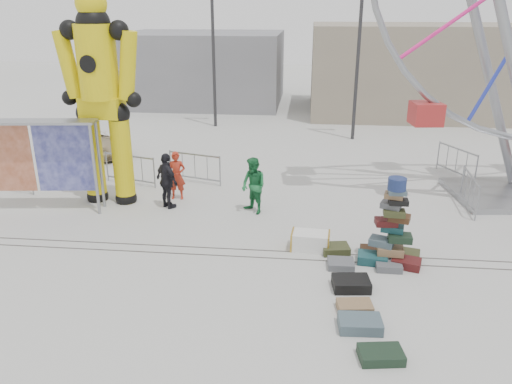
# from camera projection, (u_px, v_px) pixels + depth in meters

# --- Properties ---
(ground) EXTENTS (90.00, 90.00, 0.00)m
(ground) POSITION_uv_depth(u_px,v_px,m) (268.00, 270.00, 12.03)
(ground) COLOR #9E9E99
(ground) RESTS_ON ground
(track_line_near) EXTENTS (40.00, 0.04, 0.01)m
(track_line_near) POSITION_uv_depth(u_px,v_px,m) (270.00, 258.00, 12.59)
(track_line_near) COLOR #47443F
(track_line_near) RESTS_ON ground
(track_line_far) EXTENTS (40.00, 0.04, 0.01)m
(track_line_far) POSITION_uv_depth(u_px,v_px,m) (271.00, 251.00, 12.96)
(track_line_far) COLOR #47443F
(track_line_far) RESTS_ON ground
(building_right) EXTENTS (12.00, 8.00, 5.00)m
(building_right) POSITION_uv_depth(u_px,v_px,m) (415.00, 69.00, 29.10)
(building_right) COLOR gray
(building_right) RESTS_ON ground
(building_left) EXTENTS (10.00, 8.00, 4.40)m
(building_left) POSITION_uv_depth(u_px,v_px,m) (203.00, 68.00, 32.33)
(building_left) COLOR gray
(building_left) RESTS_ON ground
(lamp_post_right) EXTENTS (1.41, 0.25, 8.00)m
(lamp_post_right) POSITION_uv_depth(u_px,v_px,m) (361.00, 41.00, 22.27)
(lamp_post_right) COLOR #2D2D30
(lamp_post_right) RESTS_ON ground
(lamp_post_left) EXTENTS (1.41, 0.25, 8.00)m
(lamp_post_left) POSITION_uv_depth(u_px,v_px,m) (215.00, 38.00, 24.81)
(lamp_post_left) COLOR #2D2D30
(lamp_post_left) RESTS_ON ground
(suitcase_tower) EXTENTS (1.62, 1.37, 2.21)m
(suitcase_tower) POSITION_uv_depth(u_px,v_px,m) (391.00, 239.00, 12.22)
(suitcase_tower) COLOR #19484D
(suitcase_tower) RESTS_ON ground
(crash_test_dummy) EXTENTS (2.66, 1.17, 6.69)m
(crash_test_dummy) POSITION_uv_depth(u_px,v_px,m) (101.00, 92.00, 15.06)
(crash_test_dummy) COLOR black
(crash_test_dummy) RESTS_ON ground
(banner_scaffold) EXTENTS (3.97, 1.09, 2.84)m
(banner_scaffold) POSITION_uv_depth(u_px,v_px,m) (32.00, 144.00, 14.78)
(banner_scaffold) COLOR gray
(banner_scaffold) RESTS_ON ground
(steamer_trunk) EXTENTS (1.03, 0.64, 0.46)m
(steamer_trunk) POSITION_uv_depth(u_px,v_px,m) (310.00, 241.00, 12.98)
(steamer_trunk) COLOR silver
(steamer_trunk) RESTS_ON ground
(row_case_0) EXTENTS (0.77, 0.64, 0.21)m
(row_case_0) POSITION_uv_depth(u_px,v_px,m) (335.00, 249.00, 12.83)
(row_case_0) COLOR #383D1E
(row_case_0) RESTS_ON ground
(row_case_1) EXTENTS (0.64, 0.53, 0.17)m
(row_case_1) POSITION_uv_depth(u_px,v_px,m) (341.00, 264.00, 12.13)
(row_case_1) COLOR #595C61
(row_case_1) RESTS_ON ground
(row_case_2) EXTENTS (0.88, 0.68, 0.25)m
(row_case_2) POSITION_uv_depth(u_px,v_px,m) (351.00, 284.00, 11.19)
(row_case_2) COLOR black
(row_case_2) RESTS_ON ground
(row_case_3) EXTENTS (0.77, 0.56, 0.18)m
(row_case_3) POSITION_uv_depth(u_px,v_px,m) (355.00, 307.00, 10.40)
(row_case_3) COLOR olive
(row_case_3) RESTS_ON ground
(row_case_4) EXTENTS (0.87, 0.61, 0.23)m
(row_case_4) POSITION_uv_depth(u_px,v_px,m) (360.00, 324.00, 9.80)
(row_case_4) COLOR #475C66
(row_case_4) RESTS_ON ground
(row_case_5) EXTENTS (0.85, 0.62, 0.20)m
(row_case_5) POSITION_uv_depth(u_px,v_px,m) (381.00, 355.00, 8.95)
(row_case_5) COLOR #192E1E
(row_case_5) RESTS_ON ground
(barricade_dummy_a) EXTENTS (1.96, 0.60, 1.10)m
(barricade_dummy_a) POSITION_uv_depth(u_px,v_px,m) (8.00, 176.00, 16.94)
(barricade_dummy_a) COLOR gray
(barricade_dummy_a) RESTS_ON ground
(barricade_dummy_b) EXTENTS (1.95, 0.66, 1.10)m
(barricade_dummy_b) POSITION_uv_depth(u_px,v_px,m) (130.00, 170.00, 17.60)
(barricade_dummy_b) COLOR gray
(barricade_dummy_b) RESTS_ON ground
(barricade_dummy_c) EXTENTS (1.95, 0.66, 1.10)m
(barricade_dummy_c) POSITION_uv_depth(u_px,v_px,m) (195.00, 168.00, 17.78)
(barricade_dummy_c) COLOR gray
(barricade_dummy_c) RESTS_ON ground
(barricade_wheel_front) EXTENTS (0.21, 2.00, 1.10)m
(barricade_wheel_front) POSITION_uv_depth(u_px,v_px,m) (469.00, 192.00, 15.51)
(barricade_wheel_front) COLOR gray
(barricade_wheel_front) RESTS_ON ground
(barricade_wheel_back) EXTENTS (0.98, 1.84, 1.10)m
(barricade_wheel_back) POSITION_uv_depth(u_px,v_px,m) (456.00, 162.00, 18.44)
(barricade_wheel_back) COLOR gray
(barricade_wheel_back) RESTS_ON ground
(pedestrian_red) EXTENTS (0.60, 0.42, 1.59)m
(pedestrian_red) POSITION_uv_depth(u_px,v_px,m) (177.00, 176.00, 16.21)
(pedestrian_red) COLOR #A52917
(pedestrian_red) RESTS_ON ground
(pedestrian_green) EXTENTS (1.06, 1.06, 1.74)m
(pedestrian_green) POSITION_uv_depth(u_px,v_px,m) (254.00, 186.00, 15.07)
(pedestrian_green) COLOR #186331
(pedestrian_green) RESTS_ON ground
(pedestrian_black) EXTENTS (1.06, 1.01, 1.77)m
(pedestrian_black) POSITION_uv_depth(u_px,v_px,m) (167.00, 181.00, 15.44)
(pedestrian_black) COLOR black
(pedestrian_black) RESTS_ON ground
(parked_suv) EXTENTS (4.28, 3.28, 1.08)m
(parked_suv) POSITION_uv_depth(u_px,v_px,m) (89.00, 143.00, 21.10)
(parked_suv) COLOR tan
(parked_suv) RESTS_ON ground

